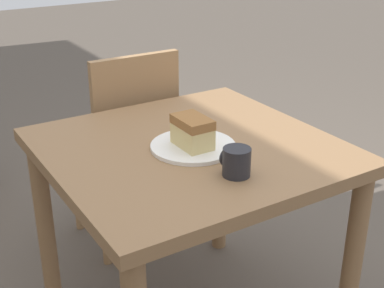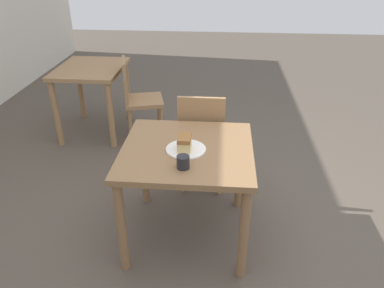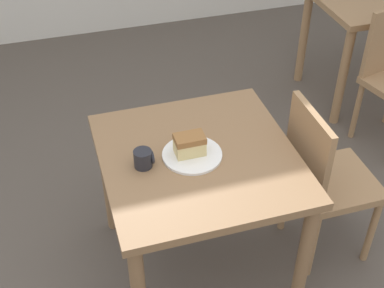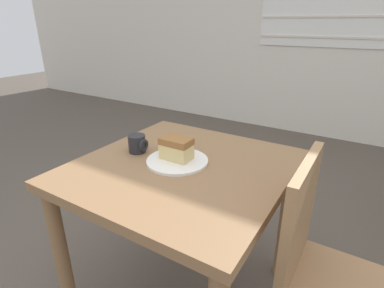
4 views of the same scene
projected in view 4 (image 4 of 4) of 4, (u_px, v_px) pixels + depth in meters
wall_back at (325, 5)px, 3.08m from camera, size 10.00×0.09×2.80m
dining_table_near at (183, 188)px, 1.26m from camera, size 0.82×0.84×0.71m
chair_near_window at (326, 278)px, 0.97m from camera, size 0.38×0.38×0.87m
plate at (177, 161)px, 1.24m from camera, size 0.26×0.26×0.01m
cake_slice at (176, 148)px, 1.23m from camera, size 0.13×0.08×0.09m
coffee_mug at (138, 144)px, 1.32m from camera, size 0.08×0.08×0.08m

